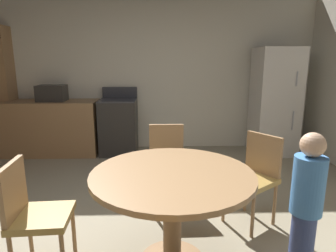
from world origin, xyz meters
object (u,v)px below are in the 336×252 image
Objects in this scene: dining_table at (172,192)px; chair_northeast at (255,173)px; microwave at (52,93)px; chair_north at (167,160)px; oven_range at (119,126)px; person_child at (306,202)px; refrigerator at (275,102)px; chair_west at (32,211)px.

chair_northeast reaches higher than dining_table.
microwave is 0.51× the size of chair_north.
microwave reaches higher than dining_table.
microwave reaches higher than chair_north.
microwave is at bearing -75.82° from chair_northeast.
person_child is at bearing -59.85° from oven_range.
person_child is (1.73, -2.97, 0.11)m from oven_range.
microwave is 3.52m from chair_northeast.
microwave is (-3.68, 0.05, 0.15)m from refrigerator.
refrigerator reaches higher than chair_west.
chair_north is at bearing 43.60° from chair_west.
chair_west is 0.80× the size of person_child.
chair_north is at bearing -44.54° from microwave.
microwave is 4.10m from person_child.
chair_west is 1.47m from chair_north.
refrigerator is 2.43m from chair_northeast.
chair_west is at bearing -43.60° from chair_north.
oven_range is 1.26× the size of chair_northeast.
oven_range reaches higher than chair_west.
chair_north is (-0.84, 0.42, 0.00)m from chair_northeast.
chair_northeast is 1.00× the size of chair_north.
refrigerator is at bearing -98.28° from person_child.
chair_north is 1.51m from person_child.
oven_range is 3.44m from person_child.
dining_table is (0.78, -2.83, 0.14)m from oven_range.
chair_west is at bearing -94.64° from oven_range.
refrigerator reaches higher than chair_northeast.
microwave reaches higher than chair_west.
oven_range reaches higher than person_child.
chair_north is at bearing -136.42° from refrigerator.
oven_range is at bearing 105.43° from dining_table.
microwave is at bearing 179.22° from refrigerator.
chair_west is 1.00× the size of chair_north.
microwave is at bearing -135.46° from chair_north.
person_child is at bearing -8.59° from dining_table.
dining_table is 1.39× the size of chair_north.
chair_northeast is at bearing 62.57° from chair_north.
refrigerator is 4.00× the size of microwave.
person_child is (0.94, -0.14, -0.02)m from dining_table.
oven_range reaches higher than dining_table.
dining_table is 0.96m from person_child.
chair_northeast is (1.84, 0.67, 0.00)m from chair_west.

